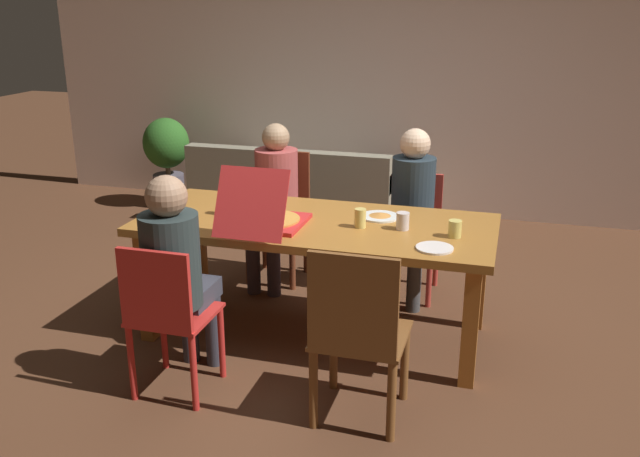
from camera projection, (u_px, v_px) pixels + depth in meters
The scene contains 20 objects.
ground_plane at pixel (316, 332), 4.47m from camera, with size 20.00×20.00×0.00m, color #54321F.
back_wall at pixel (400, 66), 6.64m from camera, with size 7.54×0.12×2.90m, color #F4DACE.
dining_table at pixel (316, 235), 4.25m from camera, with size 2.20×0.95×0.77m.
chair_0 at pixel (167, 312), 3.60m from camera, with size 0.42×0.40×0.89m.
person_0 at pixel (177, 265), 3.66m from camera, with size 0.31×0.51×1.23m.
chair_1 at pixel (413, 228), 5.00m from camera, with size 0.39×0.45×0.87m.
person_1 at pixel (411, 202), 4.79m from camera, with size 0.31×0.49×1.23m.
chair_2 at pixel (281, 213), 5.26m from camera, with size 0.41×0.42×0.97m.
person_2 at pixel (274, 193), 5.07m from camera, with size 0.32×0.53×1.21m.
chair_3 at pixel (357, 333), 3.36m from camera, with size 0.46×0.45×0.96m.
pizza_box_0 at pixel (267, 218), 4.10m from camera, with size 0.42×0.60×0.40m.
plate_0 at pixel (435, 248), 3.75m from camera, with size 0.21×0.21×0.01m.
plate_1 at pixel (380, 216), 4.29m from camera, with size 0.25×0.25×0.03m.
plate_2 at pixel (256, 202), 4.60m from camera, with size 0.24×0.24×0.01m.
drinking_glass_0 at pixel (403, 221), 4.05m from camera, with size 0.08×0.08×0.11m, color silver.
drinking_glass_1 at pixel (455, 229), 3.92m from camera, with size 0.08×0.08×0.10m, color #DFCB64.
drinking_glass_2 at pixel (360, 218), 4.09m from camera, with size 0.07×0.07×0.12m, color #DFC866.
drinking_glass_3 at pixel (222, 206), 4.34m from camera, with size 0.07×0.07×0.10m, color #B14B33.
couch at pixel (296, 194), 6.58m from camera, with size 1.94×0.80×0.77m.
potted_plant at pixel (167, 154), 7.04m from camera, with size 0.47×0.47×0.93m.
Camera 1 is at (1.15, -3.85, 2.07)m, focal length 38.32 mm.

